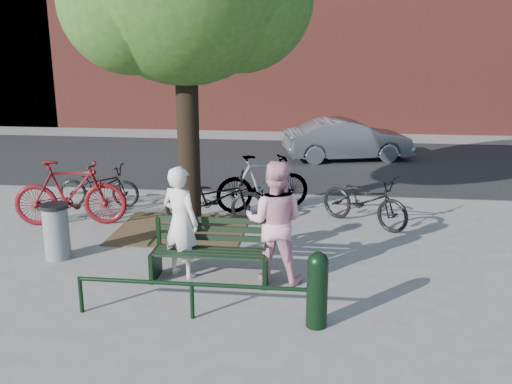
# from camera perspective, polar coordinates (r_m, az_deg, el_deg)

# --- Properties ---
(ground) EXTENTS (90.00, 90.00, 0.00)m
(ground) POSITION_cam_1_polar(r_m,az_deg,el_deg) (8.70, -4.58, -8.79)
(ground) COLOR gray
(ground) RESTS_ON ground
(dirt_pit) EXTENTS (2.40, 2.00, 0.02)m
(dirt_pit) POSITION_cam_1_polar(r_m,az_deg,el_deg) (10.90, -7.52, -3.76)
(dirt_pit) COLOR brown
(dirt_pit) RESTS_ON ground
(road) EXTENTS (40.00, 7.00, 0.01)m
(road) POSITION_cam_1_polar(r_m,az_deg,el_deg) (16.74, 1.04, 3.08)
(road) COLOR black
(road) RESTS_ON ground
(park_bench) EXTENTS (1.74, 0.54, 0.97)m
(park_bench) POSITION_cam_1_polar(r_m,az_deg,el_deg) (8.59, -4.54, -5.66)
(park_bench) COLOR black
(park_bench) RESTS_ON ground
(guard_railing) EXTENTS (3.06, 0.06, 0.51)m
(guard_railing) POSITION_cam_1_polar(r_m,az_deg,el_deg) (7.46, -6.44, -9.68)
(guard_railing) COLOR black
(guard_railing) RESTS_ON ground
(person_left) EXTENTS (0.74, 0.64, 1.71)m
(person_left) POSITION_cam_1_polar(r_m,az_deg,el_deg) (8.62, -7.56, -2.99)
(person_left) COLOR silver
(person_left) RESTS_ON ground
(person_right) EXTENTS (0.95, 0.77, 1.83)m
(person_right) POSITION_cam_1_polar(r_m,az_deg,el_deg) (8.38, 1.89, -2.99)
(person_right) COLOR pink
(person_right) RESTS_ON ground
(bollard) EXTENTS (0.27, 0.27, 1.00)m
(bollard) POSITION_cam_1_polar(r_m,az_deg,el_deg) (7.22, 6.14, -9.43)
(bollard) COLOR black
(bollard) RESTS_ON ground
(litter_bin) EXTENTS (0.45, 0.45, 0.92)m
(litter_bin) POSITION_cam_1_polar(r_m,az_deg,el_deg) (9.90, -19.34, -3.70)
(litter_bin) COLOR gray
(litter_bin) RESTS_ON ground
(bicycle_a) EXTENTS (1.77, 0.69, 0.91)m
(bicycle_a) POSITION_cam_1_polar(r_m,az_deg,el_deg) (12.64, -15.44, 0.60)
(bicycle_a) COLOR black
(bicycle_a) RESTS_ON ground
(bicycle_b) EXTENTS (2.21, 0.99, 1.28)m
(bicycle_b) POSITION_cam_1_polar(r_m,az_deg,el_deg) (11.50, -18.10, -0.10)
(bicycle_b) COLOR #5E0D12
(bicycle_b) RESTS_ON ground
(bicycle_c) EXTENTS (1.99, 0.77, 1.03)m
(bicycle_c) POSITION_cam_1_polar(r_m,az_deg,el_deg) (11.06, -4.15, -0.64)
(bicycle_c) COLOR black
(bicycle_c) RESTS_ON ground
(bicycle_d) EXTENTS (2.06, 1.29, 1.20)m
(bicycle_d) POSITION_cam_1_polar(r_m,az_deg,el_deg) (11.85, 0.70, 0.91)
(bicycle_d) COLOR gray
(bicycle_d) RESTS_ON ground
(bicycle_e) EXTENTS (1.93, 1.69, 1.00)m
(bicycle_e) POSITION_cam_1_polar(r_m,az_deg,el_deg) (11.16, 10.81, -0.79)
(bicycle_e) COLOR black
(bicycle_e) RESTS_ON ground
(parked_car) EXTENTS (3.92, 2.18, 1.22)m
(parked_car) POSITION_cam_1_polar(r_m,az_deg,el_deg) (17.07, 9.16, 5.20)
(parked_car) COLOR slate
(parked_car) RESTS_ON ground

